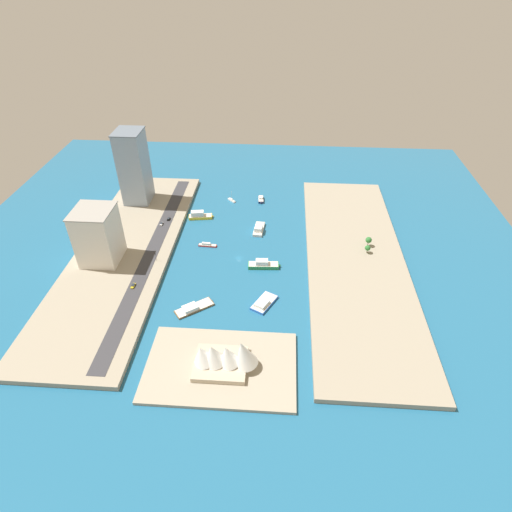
{
  "coord_description": "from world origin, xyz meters",
  "views": [
    {
      "loc": [
        -30.19,
        250.24,
        188.43
      ],
      "look_at": [
        -13.18,
        4.21,
        5.65
      ],
      "focal_mm": 29.79,
      "sensor_mm": 36.0,
      "label": 1
    }
  ],
  "objects_px": {
    "barge_flat_brown": "(193,308)",
    "tower_tall_glass": "(134,167)",
    "ferry_white_commuter": "(259,229)",
    "suv_black": "(169,219)",
    "traffic_light_waterfront": "(156,256)",
    "opera_landmark": "(223,356)",
    "van_white": "(162,224)",
    "ferry_green_doubledeck": "(263,265)",
    "taxi_yellow_cab": "(133,286)",
    "tugboat_red": "(207,245)",
    "hotel_broad_white": "(98,235)",
    "ferry_yellow_fast": "(200,215)",
    "catamaran_blue": "(264,303)",
    "patrol_launch_navy": "(261,199)",
    "sailboat_small_white": "(232,200)"
  },
  "relations": [
    {
      "from": "hotel_broad_white",
      "to": "suv_black",
      "type": "bearing_deg",
      "value": -121.82
    },
    {
      "from": "tugboat_red",
      "to": "hotel_broad_white",
      "type": "bearing_deg",
      "value": 19.41
    },
    {
      "from": "patrol_launch_navy",
      "to": "ferry_yellow_fast",
      "type": "xyz_separation_m",
      "value": [
        50.06,
        33.53,
        1.13
      ]
    },
    {
      "from": "tugboat_red",
      "to": "traffic_light_waterfront",
      "type": "relative_size",
      "value": 2.29
    },
    {
      "from": "ferry_white_commuter",
      "to": "hotel_broad_white",
      "type": "bearing_deg",
      "value": 24.24
    },
    {
      "from": "barge_flat_brown",
      "to": "ferry_white_commuter",
      "type": "bearing_deg",
      "value": -110.9
    },
    {
      "from": "ferry_white_commuter",
      "to": "ferry_yellow_fast",
      "type": "height_order",
      "value": "ferry_yellow_fast"
    },
    {
      "from": "sailboat_small_white",
      "to": "hotel_broad_white",
      "type": "relative_size",
      "value": 0.24
    },
    {
      "from": "ferry_yellow_fast",
      "to": "suv_black",
      "type": "relative_size",
      "value": 4.91
    },
    {
      "from": "sailboat_small_white",
      "to": "suv_black",
      "type": "bearing_deg",
      "value": 40.88
    },
    {
      "from": "tower_tall_glass",
      "to": "opera_landmark",
      "type": "distance_m",
      "value": 204.42
    },
    {
      "from": "ferry_white_commuter",
      "to": "traffic_light_waterfront",
      "type": "bearing_deg",
      "value": 34.92
    },
    {
      "from": "ferry_white_commuter",
      "to": "hotel_broad_white",
      "type": "distance_m",
      "value": 122.25
    },
    {
      "from": "barge_flat_brown",
      "to": "traffic_light_waterfront",
      "type": "bearing_deg",
      "value": -51.91
    },
    {
      "from": "ferry_green_doubledeck",
      "to": "ferry_white_commuter",
      "type": "distance_m",
      "value": 47.68
    },
    {
      "from": "van_white",
      "to": "suv_black",
      "type": "relative_size",
      "value": 1.07
    },
    {
      "from": "catamaran_blue",
      "to": "ferry_white_commuter",
      "type": "bearing_deg",
      "value": -84.3
    },
    {
      "from": "taxi_yellow_cab",
      "to": "suv_black",
      "type": "height_order",
      "value": "suv_black"
    },
    {
      "from": "traffic_light_waterfront",
      "to": "opera_landmark",
      "type": "distance_m",
      "value": 108.04
    },
    {
      "from": "tugboat_red",
      "to": "hotel_broad_white",
      "type": "xyz_separation_m",
      "value": [
        71.61,
        25.23,
        22.47
      ]
    },
    {
      "from": "ferry_white_commuter",
      "to": "suv_black",
      "type": "relative_size",
      "value": 5.0
    },
    {
      "from": "catamaran_blue",
      "to": "opera_landmark",
      "type": "bearing_deg",
      "value": 70.24
    },
    {
      "from": "patrol_launch_navy",
      "to": "ferry_yellow_fast",
      "type": "height_order",
      "value": "ferry_yellow_fast"
    },
    {
      "from": "ferry_green_doubledeck",
      "to": "ferry_yellow_fast",
      "type": "relative_size",
      "value": 1.11
    },
    {
      "from": "ferry_green_doubledeck",
      "to": "taxi_yellow_cab",
      "type": "xyz_separation_m",
      "value": [
        85.27,
        31.61,
        2.11
      ]
    },
    {
      "from": "suv_black",
      "to": "traffic_light_waterfront",
      "type": "relative_size",
      "value": 0.68
    },
    {
      "from": "barge_flat_brown",
      "to": "tower_tall_glass",
      "type": "height_order",
      "value": "tower_tall_glass"
    },
    {
      "from": "ferry_green_doubledeck",
      "to": "sailboat_small_white",
      "type": "relative_size",
      "value": 2.44
    },
    {
      "from": "tugboat_red",
      "to": "tower_tall_glass",
      "type": "relative_size",
      "value": 0.24
    },
    {
      "from": "ferry_white_commuter",
      "to": "suv_black",
      "type": "height_order",
      "value": "ferry_white_commuter"
    },
    {
      "from": "patrol_launch_navy",
      "to": "hotel_broad_white",
      "type": "distance_m",
      "value": 148.81
    },
    {
      "from": "van_white",
      "to": "suv_black",
      "type": "distance_m",
      "value": 8.68
    },
    {
      "from": "patrol_launch_navy",
      "to": "suv_black",
      "type": "height_order",
      "value": "suv_black"
    },
    {
      "from": "patrol_launch_navy",
      "to": "hotel_broad_white",
      "type": "height_order",
      "value": "hotel_broad_white"
    },
    {
      "from": "traffic_light_waterfront",
      "to": "opera_landmark",
      "type": "xyz_separation_m",
      "value": [
        -60.67,
        89.37,
        1.93
      ]
    },
    {
      "from": "hotel_broad_white",
      "to": "van_white",
      "type": "relative_size",
      "value": 8.46
    },
    {
      "from": "tower_tall_glass",
      "to": "traffic_light_waterfront",
      "type": "bearing_deg",
      "value": 113.41
    },
    {
      "from": "barge_flat_brown",
      "to": "suv_black",
      "type": "relative_size",
      "value": 5.62
    },
    {
      "from": "tugboat_red",
      "to": "ferry_yellow_fast",
      "type": "xyz_separation_m",
      "value": [
        13.21,
        -40.68,
        1.4
      ]
    },
    {
      "from": "tower_tall_glass",
      "to": "taxi_yellow_cab",
      "type": "distance_m",
      "value": 124.81
    },
    {
      "from": "ferry_white_commuter",
      "to": "tower_tall_glass",
      "type": "distance_m",
      "value": 120.06
    },
    {
      "from": "tower_tall_glass",
      "to": "ferry_white_commuter",
      "type": "bearing_deg",
      "value": 160.58
    },
    {
      "from": "traffic_light_waterfront",
      "to": "opera_landmark",
      "type": "relative_size",
      "value": 0.17
    },
    {
      "from": "patrol_launch_navy",
      "to": "traffic_light_waterfront",
      "type": "distance_m",
      "value": 121.62
    },
    {
      "from": "patrol_launch_navy",
      "to": "tower_tall_glass",
      "type": "xyz_separation_m",
      "value": [
        107.65,
        11.65,
        33.44
      ]
    },
    {
      "from": "ferry_white_commuter",
      "to": "catamaran_blue",
      "type": "bearing_deg",
      "value": 95.7
    },
    {
      "from": "catamaran_blue",
      "to": "opera_landmark",
      "type": "relative_size",
      "value": 0.59
    },
    {
      "from": "tower_tall_glass",
      "to": "van_white",
      "type": "relative_size",
      "value": 13.2
    },
    {
      "from": "ferry_white_commuter",
      "to": "opera_landmark",
      "type": "relative_size",
      "value": 0.59
    },
    {
      "from": "tugboat_red",
      "to": "suv_black",
      "type": "bearing_deg",
      "value": -39.38
    }
  ]
}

